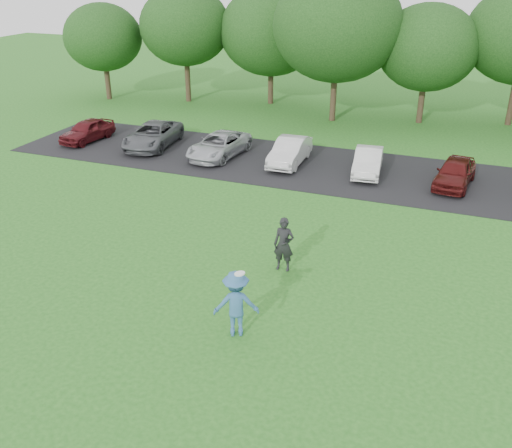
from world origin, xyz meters
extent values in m
plane|color=#22621C|center=(0.00, 0.00, 0.00)|extent=(100.00, 100.00, 0.00)
cube|color=black|center=(0.00, 13.00, 0.01)|extent=(32.00, 6.50, 0.03)
imported|color=#356496|center=(0.98, -0.48, 0.93)|extent=(1.38, 1.12, 1.86)
cylinder|color=white|center=(1.22, -0.78, 2.05)|extent=(0.27, 0.27, 0.07)
imported|color=black|center=(1.05, 3.21, 0.89)|extent=(0.67, 0.47, 1.78)
cube|color=black|center=(1.23, 3.03, 1.15)|extent=(0.15, 0.11, 0.10)
imported|color=#541217|center=(-13.24, 12.62, 0.61)|extent=(1.72, 3.51, 1.15)
imported|color=#55585C|center=(-9.44, 13.02, 0.64)|extent=(2.52, 4.59, 1.22)
imported|color=#B8BBC0|center=(-5.54, 12.76, 0.60)|extent=(2.27, 4.28, 1.14)
imported|color=silver|center=(-1.92, 12.98, 0.64)|extent=(1.36, 3.72, 1.22)
imported|color=silver|center=(1.83, 12.97, 0.60)|extent=(1.58, 3.55, 1.13)
imported|color=#4D1110|center=(5.64, 12.80, 0.63)|extent=(1.84, 3.66, 1.20)
cylinder|color=#38281C|center=(-18.00, 21.60, 1.10)|extent=(0.36, 0.36, 2.20)
ellipsoid|color=#214C19|center=(-18.00, 21.60, 4.15)|extent=(5.20, 5.20, 4.42)
cylinder|color=#38281C|center=(-12.50, 23.00, 1.35)|extent=(0.36, 0.36, 2.70)
ellipsoid|color=#214C19|center=(-12.50, 23.00, 4.93)|extent=(5.94, 5.94, 5.05)
cylinder|color=#38281C|center=(-7.00, 24.40, 1.10)|extent=(0.36, 0.36, 2.20)
ellipsoid|color=#214C19|center=(-7.00, 24.40, 4.71)|extent=(6.68, 6.68, 5.68)
cylinder|color=#38281C|center=(-2.00, 21.60, 1.35)|extent=(0.36, 0.36, 2.70)
ellipsoid|color=#214C19|center=(-2.00, 21.60, 5.48)|extent=(7.42, 7.42, 6.31)
cylinder|color=#38281C|center=(3.00, 23.00, 1.10)|extent=(0.36, 0.36, 2.20)
ellipsoid|color=#214C19|center=(3.00, 23.00, 4.36)|extent=(5.76, 5.76, 4.90)
cylinder|color=#38281C|center=(8.00, 24.40, 1.35)|extent=(0.36, 0.36, 2.70)
camera|label=1|loc=(5.95, -11.94, 9.11)|focal=40.00mm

